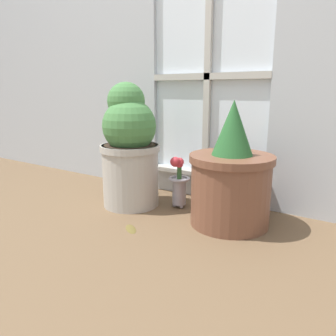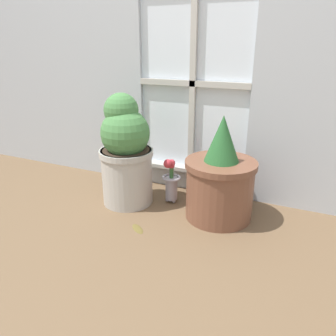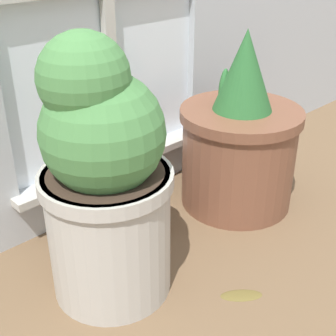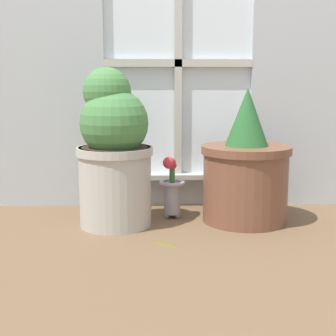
{
  "view_description": "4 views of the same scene",
  "coord_description": "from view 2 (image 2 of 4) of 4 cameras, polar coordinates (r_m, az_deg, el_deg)",
  "views": [
    {
      "loc": [
        0.85,
        -1.08,
        0.62
      ],
      "look_at": [
        -0.05,
        0.29,
        0.23
      ],
      "focal_mm": 35.0,
      "sensor_mm": 36.0,
      "label": 1
    },
    {
      "loc": [
        0.71,
        -1.31,
        0.93
      ],
      "look_at": [
        -0.05,
        0.35,
        0.23
      ],
      "focal_mm": 35.0,
      "sensor_mm": 36.0,
      "label": 2
    },
    {
      "loc": [
        -0.84,
        -0.54,
        0.86
      ],
      "look_at": [
        -0.03,
        0.32,
        0.24
      ],
      "focal_mm": 50.0,
      "sensor_mm": 36.0,
      "label": 3
    },
    {
      "loc": [
        -0.11,
        -1.69,
        0.59
      ],
      "look_at": [
        -0.06,
        0.35,
        0.23
      ],
      "focal_mm": 50.0,
      "sensor_mm": 36.0,
      "label": 4
    }
  ],
  "objects": [
    {
      "name": "ground_plane",
      "position": [
        1.76,
        -3.32,
        -11.02
      ],
      "size": [
        10.0,
        10.0,
        0.0
      ],
      "primitive_type": "plane",
      "color": "brown"
    },
    {
      "name": "fallen_leaf",
      "position": [
        1.79,
        -5.26,
        -10.36
      ],
      "size": [
        0.11,
        0.1,
        0.01
      ],
      "color": "brown",
      "rests_on": "ground_plane"
    },
    {
      "name": "flower_vase",
      "position": [
        2.0,
        0.54,
        -2.2
      ],
      "size": [
        0.12,
        0.12,
        0.28
      ],
      "color": "#99939E",
      "rests_on": "ground_plane"
    },
    {
      "name": "potted_plant_right",
      "position": [
        1.82,
        9.05,
        -2.05
      ],
      "size": [
        0.39,
        0.39,
        0.59
      ],
      "color": "brown",
      "rests_on": "ground_plane"
    },
    {
      "name": "potted_plant_left",
      "position": [
        1.96,
        -7.37,
        2.73
      ],
      "size": [
        0.32,
        0.32,
        0.67
      ],
      "color": "#B7B2A8",
      "rests_on": "ground_plane"
    }
  ]
}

